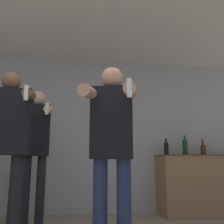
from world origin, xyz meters
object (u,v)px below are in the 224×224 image
object	(u,v)px
person_man_side	(6,139)
bottle_amber_bourbon	(185,147)
bottle_clear_vodka	(166,148)
person_spectator_back	(36,141)
bottle_dark_rum	(203,149)
person_woman_foreground	(112,140)

from	to	relation	value
person_man_side	bottle_amber_bourbon	bearing A→B (deg)	29.35
bottle_clear_vodka	person_spectator_back	distance (m)	2.04
bottle_dark_rum	person_woman_foreground	bearing A→B (deg)	-133.99
bottle_amber_bourbon	person_spectator_back	world-z (taller)	person_spectator_back
bottle_clear_vodka	person_woman_foreground	size ratio (longest dim) A/B	0.18
bottle_dark_rum	bottle_clear_vodka	distance (m)	0.63
person_woman_foreground	person_man_side	size ratio (longest dim) A/B	0.96
bottle_dark_rum	person_man_side	size ratio (longest dim) A/B	0.16
person_man_side	person_woman_foreground	bearing A→B (deg)	-23.62
person_woman_foreground	bottle_dark_rum	bearing A→B (deg)	46.01
bottle_dark_rum	bottle_amber_bourbon	distance (m)	0.31
bottle_dark_rum	person_man_side	xyz separation A→B (m)	(-2.73, -1.36, 0.02)
bottle_clear_vodka	person_spectator_back	size ratio (longest dim) A/B	0.17
person_spectator_back	bottle_amber_bourbon	bearing A→B (deg)	13.90
bottle_clear_vodka	person_spectator_back	world-z (taller)	person_spectator_back
bottle_clear_vodka	person_spectator_back	bearing A→B (deg)	-163.94
bottle_dark_rum	bottle_clear_vodka	world-z (taller)	bottle_clear_vodka
bottle_clear_vodka	person_man_side	xyz separation A→B (m)	(-2.10, -1.36, -0.00)
bottle_amber_bourbon	bottle_clear_vodka	bearing A→B (deg)	180.00
person_man_side	bottle_dark_rum	bearing A→B (deg)	26.51
bottle_clear_vodka	bottle_amber_bourbon	size ratio (longest dim) A/B	0.90
bottle_dark_rum	bottle_clear_vodka	bearing A→B (deg)	180.00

